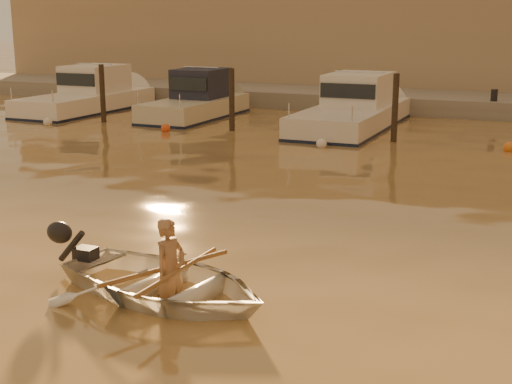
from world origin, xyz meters
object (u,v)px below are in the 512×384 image
at_px(dinghy, 165,283).
at_px(moored_boat_1, 195,101).
at_px(waterfront_building, 466,44).
at_px(moored_boat_0, 86,95).
at_px(person, 170,270).
at_px(moored_boat_2, 353,109).

relative_size(dinghy, moored_boat_1, 0.51).
bearing_deg(dinghy, waterfront_building, 10.26).
height_order(moored_boat_0, moored_boat_1, same).
xyz_separation_m(person, waterfront_building, (0.13, 26.42, 2.01)).
bearing_deg(moored_boat_1, waterfront_building, 53.84).
distance_m(moored_boat_0, moored_boat_2, 10.76).
xyz_separation_m(person, moored_boat_1, (-7.91, 15.42, 0.23)).
relative_size(moored_boat_0, waterfront_building, 0.16).
relative_size(person, waterfront_building, 0.03).
relative_size(dinghy, moored_boat_2, 0.39).
bearing_deg(moored_boat_0, dinghy, -50.64).
bearing_deg(person, moored_boat_2, 18.04).
xyz_separation_m(moored_boat_0, moored_boat_2, (10.76, 0.00, 0.00)).
bearing_deg(moored_boat_1, person, -62.83).
bearing_deg(moored_boat_2, moored_boat_0, 180.00).
xyz_separation_m(person, moored_boat_0, (-12.73, 15.42, 0.23)).
distance_m(dinghy, waterfront_building, 26.49).
bearing_deg(waterfront_building, dinghy, -90.48).
bearing_deg(dinghy, moored_boat_1, 37.65).
distance_m(dinghy, moored_boat_0, 19.92).
bearing_deg(moored_boat_2, waterfront_building, 79.20).
bearing_deg(moored_boat_2, moored_boat_1, 180.00).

